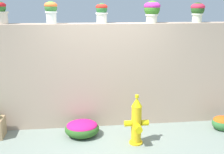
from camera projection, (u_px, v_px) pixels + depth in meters
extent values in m
plane|color=gray|center=(110.00, 150.00, 4.63)|extent=(24.00, 24.00, 0.00)
cube|color=tan|center=(104.00, 75.00, 5.49)|extent=(6.24, 0.41, 2.03)
cylinder|color=beige|center=(1.00, 18.00, 5.01)|extent=(0.25, 0.25, 0.22)
cylinder|color=beige|center=(0.00, 12.00, 4.99)|extent=(0.30, 0.30, 0.03)
sphere|color=#306927|center=(0.00, 8.00, 4.97)|extent=(0.22, 0.22, 0.22)
cylinder|color=silver|center=(51.00, 18.00, 5.06)|extent=(0.19, 0.19, 0.23)
cylinder|color=silver|center=(51.00, 12.00, 5.04)|extent=(0.22, 0.22, 0.03)
sphere|color=#367330|center=(51.00, 7.00, 5.01)|extent=(0.23, 0.23, 0.23)
ellipsoid|color=orange|center=(51.00, 5.00, 5.00)|extent=(0.24, 0.24, 0.13)
cylinder|color=silver|center=(102.00, 18.00, 5.22)|extent=(0.20, 0.20, 0.20)
cylinder|color=silver|center=(102.00, 13.00, 5.20)|extent=(0.23, 0.23, 0.03)
sphere|color=#27652C|center=(102.00, 9.00, 5.18)|extent=(0.21, 0.21, 0.21)
ellipsoid|color=red|center=(102.00, 7.00, 5.17)|extent=(0.22, 0.22, 0.12)
cylinder|color=beige|center=(152.00, 18.00, 5.30)|extent=(0.21, 0.21, 0.17)
cylinder|color=beige|center=(152.00, 15.00, 5.29)|extent=(0.25, 0.25, 0.03)
sphere|color=#357121|center=(152.00, 9.00, 5.26)|extent=(0.30, 0.30, 0.30)
ellipsoid|color=#AE2685|center=(152.00, 6.00, 5.24)|extent=(0.32, 0.32, 0.17)
cylinder|color=silver|center=(197.00, 18.00, 5.45)|extent=(0.19, 0.19, 0.18)
cylinder|color=silver|center=(197.00, 14.00, 5.43)|extent=(0.22, 0.22, 0.03)
sphere|color=#2B5721|center=(198.00, 9.00, 5.40)|extent=(0.26, 0.26, 0.26)
ellipsoid|color=#E42B48|center=(198.00, 7.00, 5.39)|extent=(0.27, 0.27, 0.14)
cylinder|color=yellow|center=(136.00, 142.00, 4.86)|extent=(0.24, 0.24, 0.03)
cylinder|color=yellow|center=(136.00, 125.00, 4.77)|extent=(0.18, 0.18, 0.69)
cone|color=yellow|center=(137.00, 102.00, 4.66)|extent=(0.18, 0.18, 0.16)
cylinder|color=yellow|center=(137.00, 96.00, 4.64)|extent=(0.06, 0.06, 0.05)
cylinder|color=yellow|center=(128.00, 124.00, 4.75)|extent=(0.12, 0.10, 0.10)
cylinder|color=yellow|center=(145.00, 123.00, 4.78)|extent=(0.12, 0.10, 0.10)
cylinder|color=yellow|center=(138.00, 129.00, 4.62)|extent=(0.13, 0.14, 0.13)
ellipsoid|color=#347136|center=(222.00, 123.00, 5.37)|extent=(0.40, 0.36, 0.28)
ellipsoid|color=#DD5615|center=(223.00, 120.00, 5.35)|extent=(0.36, 0.32, 0.15)
ellipsoid|color=#2D5C21|center=(82.00, 129.00, 5.11)|extent=(0.64, 0.57, 0.30)
ellipsoid|color=#D0186F|center=(82.00, 126.00, 5.09)|extent=(0.57, 0.51, 0.16)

